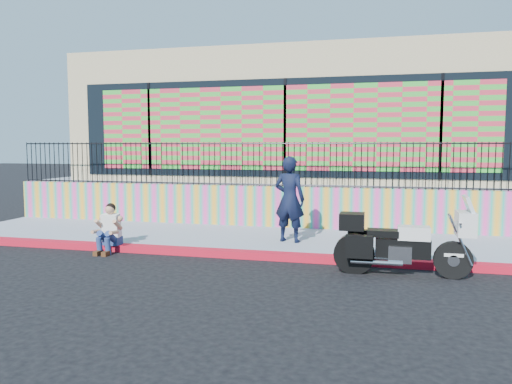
% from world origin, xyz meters
% --- Properties ---
extents(ground, '(90.00, 90.00, 0.00)m').
position_xyz_m(ground, '(0.00, 0.00, 0.00)').
color(ground, black).
rests_on(ground, ground).
extents(red_curb, '(16.00, 0.30, 0.15)m').
position_xyz_m(red_curb, '(0.00, 0.00, 0.07)').
color(red_curb, '#A60B26').
rests_on(red_curb, ground).
extents(sidewalk, '(16.00, 3.00, 0.15)m').
position_xyz_m(sidewalk, '(0.00, 1.65, 0.07)').
color(sidewalk, '#8891A3').
rests_on(sidewalk, ground).
extents(mural_wall, '(16.00, 0.20, 1.10)m').
position_xyz_m(mural_wall, '(0.00, 3.25, 0.70)').
color(mural_wall, '#FA41A4').
rests_on(mural_wall, sidewalk).
extents(metal_fence, '(15.80, 0.04, 1.20)m').
position_xyz_m(metal_fence, '(0.00, 3.25, 1.85)').
color(metal_fence, black).
rests_on(metal_fence, mural_wall).
extents(elevated_platform, '(16.00, 10.00, 1.25)m').
position_xyz_m(elevated_platform, '(0.00, 8.35, 0.62)').
color(elevated_platform, '#8891A3').
rests_on(elevated_platform, ground).
extents(storefront_building, '(14.00, 8.06, 4.00)m').
position_xyz_m(storefront_building, '(0.00, 8.13, 3.25)').
color(storefront_building, tan).
rests_on(storefront_building, elevated_platform).
extents(police_motorcycle, '(2.40, 0.79, 1.49)m').
position_xyz_m(police_motorcycle, '(3.04, -0.67, 0.63)').
color(police_motorcycle, black).
rests_on(police_motorcycle, ground).
extents(police_officer, '(0.80, 0.61, 1.97)m').
position_xyz_m(police_officer, '(0.66, 1.23, 1.14)').
color(police_officer, black).
rests_on(police_officer, sidewalk).
extents(seated_man, '(0.54, 0.71, 1.06)m').
position_xyz_m(seated_man, '(-3.11, -0.26, 0.45)').
color(seated_man, navy).
rests_on(seated_man, ground).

